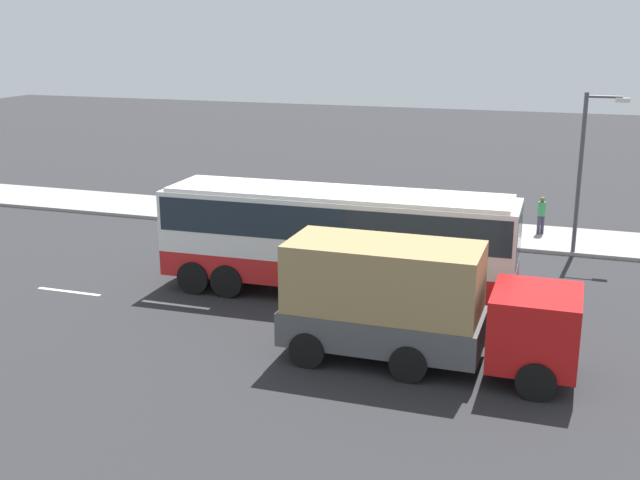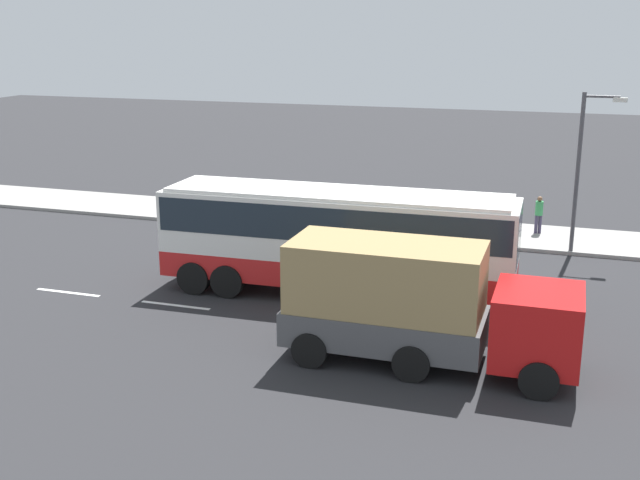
# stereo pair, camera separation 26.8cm
# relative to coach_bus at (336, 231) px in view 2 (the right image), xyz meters

# --- Properties ---
(ground_plane) EXTENTS (120.00, 120.00, 0.00)m
(ground_plane) POSITION_rel_coach_bus_xyz_m (0.67, -0.47, -2.17)
(ground_plane) COLOR #28282B
(sidewalk_curb) EXTENTS (80.00, 4.00, 0.15)m
(sidewalk_curb) POSITION_rel_coach_bus_xyz_m (0.67, 9.15, -2.10)
(sidewalk_curb) COLOR gray
(sidewalk_curb) RESTS_ON ground_plane
(lane_centreline) EXTENTS (41.22, 0.16, 0.01)m
(lane_centreline) POSITION_rel_coach_bus_xyz_m (3.53, -2.55, -2.17)
(lane_centreline) COLOR white
(lane_centreline) RESTS_ON ground_plane
(coach_bus) EXTENTS (11.56, 3.01, 3.50)m
(coach_bus) POSITION_rel_coach_bus_xyz_m (0.00, 0.00, 0.00)
(coach_bus) COLOR red
(coach_bus) RESTS_ON ground_plane
(cargo_truck) EXTENTS (7.57, 2.62, 3.20)m
(cargo_truck) POSITION_rel_coach_bus_xyz_m (3.59, -4.47, -0.49)
(cargo_truck) COLOR red
(cargo_truck) RESTS_ON ground_plane
(pedestrian_near_curb) EXTENTS (0.32, 0.32, 1.63)m
(pedestrian_near_curb) POSITION_rel_coach_bus_xyz_m (3.18, 7.85, -1.09)
(pedestrian_near_curb) COLOR brown
(pedestrian_near_curb) RESTS_ON sidewalk_curb
(pedestrian_at_crossing) EXTENTS (0.32, 0.32, 1.58)m
(pedestrian_at_crossing) POSITION_rel_coach_bus_xyz_m (5.92, 9.65, -1.12)
(pedestrian_at_crossing) COLOR #38334C
(pedestrian_at_crossing) RESTS_ON sidewalk_curb
(street_lamp) EXTENTS (1.58, 0.24, 6.08)m
(street_lamp) POSITION_rel_coach_bus_xyz_m (7.47, 7.36, 1.50)
(street_lamp) COLOR #47474C
(street_lamp) RESTS_ON sidewalk_curb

